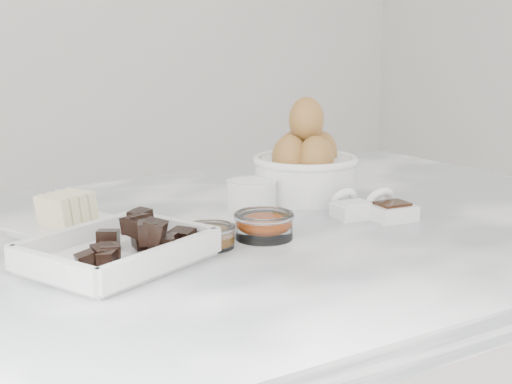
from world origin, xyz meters
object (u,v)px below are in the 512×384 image
at_px(butter_plate, 68,219).
at_px(zest_bowl, 264,224).
at_px(egg_bowl, 305,166).
at_px(sugar_ramekin, 251,194).
at_px(vanilla_spoon, 389,208).
at_px(chocolate_dish, 118,245).
at_px(honey_bowl, 210,236).
at_px(salt_spoon, 351,207).

distance_m(butter_plate, zest_bowl, 0.27).
height_order(butter_plate, egg_bowl, egg_bowl).
bearing_deg(egg_bowl, zest_bowl, -138.30).
height_order(sugar_ramekin, vanilla_spoon, vanilla_spoon).
relative_size(sugar_ramekin, egg_bowl, 0.44).
height_order(chocolate_dish, honey_bowl, chocolate_dish).
height_order(honey_bowl, zest_bowl, zest_bowl).
distance_m(honey_bowl, salt_spoon, 0.25).
relative_size(chocolate_dish, vanilla_spoon, 3.13).
bearing_deg(egg_bowl, butter_plate, -179.56).
xyz_separation_m(butter_plate, sugar_ramekin, (0.28, -0.02, 0.01)).
height_order(chocolate_dish, vanilla_spoon, chocolate_dish).
relative_size(sugar_ramekin, salt_spoon, 1.02).
height_order(butter_plate, vanilla_spoon, butter_plate).
bearing_deg(egg_bowl, salt_spoon, -95.25).
bearing_deg(salt_spoon, egg_bowl, 84.75).
xyz_separation_m(chocolate_dish, vanilla_spoon, (0.41, -0.01, -0.01)).
distance_m(sugar_ramekin, salt_spoon, 0.15).
distance_m(zest_bowl, salt_spoon, 0.17).
distance_m(sugar_ramekin, vanilla_spoon, 0.21).
bearing_deg(zest_bowl, vanilla_spoon, -2.68).
bearing_deg(honey_bowl, vanilla_spoon, -2.62).
relative_size(butter_plate, sugar_ramekin, 2.29).
distance_m(zest_bowl, vanilla_spoon, 0.21).
distance_m(egg_bowl, zest_bowl, 0.25).
height_order(egg_bowl, honey_bowl, egg_bowl).
height_order(butter_plate, honey_bowl, butter_plate).
bearing_deg(vanilla_spoon, egg_bowl, 98.86).
bearing_deg(zest_bowl, egg_bowl, 41.70).
height_order(chocolate_dish, egg_bowl, egg_bowl).
height_order(egg_bowl, zest_bowl, egg_bowl).
relative_size(chocolate_dish, salt_spoon, 3.30).
height_order(sugar_ramekin, honey_bowl, sugar_ramekin).
relative_size(honey_bowl, vanilla_spoon, 0.83).
distance_m(egg_bowl, honey_bowl, 0.31).
bearing_deg(honey_bowl, chocolate_dish, -178.17).
xyz_separation_m(egg_bowl, vanilla_spoon, (0.03, -0.17, -0.04)).
bearing_deg(vanilla_spoon, zest_bowl, 177.32).
relative_size(butter_plate, zest_bowl, 2.16).
relative_size(vanilla_spoon, salt_spoon, 1.06).
xyz_separation_m(butter_plate, honey_bowl, (0.13, -0.16, -0.00)).
bearing_deg(sugar_ramekin, butter_plate, 176.64).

